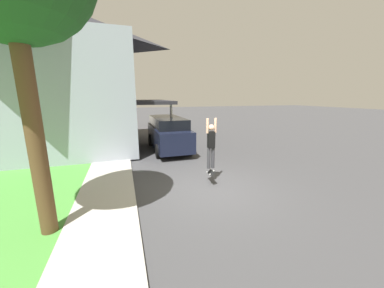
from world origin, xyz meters
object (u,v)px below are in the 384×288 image
(car_down_street, at_px, (163,121))
(skateboard, at_px, (211,173))
(skateboarder, at_px, (211,143))
(suv_parked, at_px, (168,133))

(car_down_street, bearing_deg, skateboard, -93.92)
(skateboard, bearing_deg, skateboarder, 78.29)
(skateboarder, xyz_separation_m, skateboard, (-0.02, -0.10, -1.13))
(suv_parked, height_order, skateboarder, skateboarder)
(skateboard, bearing_deg, suv_parked, 94.98)
(suv_parked, bearing_deg, skateboarder, -84.72)
(skateboarder, distance_m, skateboard, 1.14)
(car_down_street, xyz_separation_m, skateboard, (-1.09, -15.93, -0.21))
(skateboarder, height_order, skateboard, skateboarder)
(car_down_street, relative_size, skateboard, 5.61)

